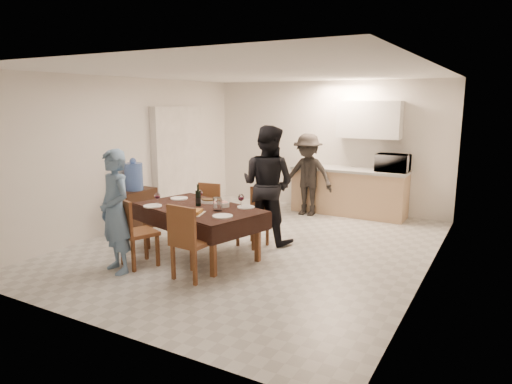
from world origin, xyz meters
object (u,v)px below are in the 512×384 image
Objects in this scene: savoury_tart at (188,212)px; person_far at (268,185)px; person_kitchen at (307,175)px; microwave at (393,163)px; wine_bottle at (198,195)px; person_near at (115,212)px; dining_table at (199,209)px; water_jug at (134,177)px; console at (135,210)px; water_pitcher at (217,204)px.

person_far is at bearing 72.53° from savoury_tart.
microwave is at bearing 16.58° from person_kitchen.
person_kitchen is (0.46, 2.92, -0.08)m from wine_bottle.
person_near is 0.87× the size of person_far.
dining_table is 1.27× the size of person_near.
savoury_tart is (0.10, -0.38, 0.06)m from dining_table.
microwave is (3.70, 2.87, 0.14)m from water_jug.
wine_bottle is at bearing 84.02° from person_near.
wine_bottle is (1.73, -0.50, -0.06)m from water_jug.
dining_table is 1.88m from water_jug.
console is at bearing 163.78° from wine_bottle.
wine_bottle reaches higher than water_pitcher.
wine_bottle is 0.47m from savoury_tart.
water_jug reaches higher than water_pitcher.
wine_bottle is 0.20× the size of person_kitchen.
person_kitchen reaches higher than savoury_tart.
dining_table is 1.90m from console.
savoury_tart is 0.69× the size of microwave.
person_far reaches higher than person_near.
water_jug is 1.15× the size of savoury_tart.
person_kitchen is (-0.14, 1.92, -0.13)m from person_far.
microwave is at bearing 64.43° from savoury_tart.
dining_table is 3.00m from person_kitchen.
person_kitchen is (0.31, 3.35, 0.05)m from savoury_tart.
water_jug is 0.25× the size of person_far.
person_kitchen is at bearing 47.82° from water_jug.
person_far reaches higher than console.
console is 1.28× the size of microwave.
microwave is at bearing 59.72° from wine_bottle.
wine_bottle reaches higher than dining_table.
person_far is (2.33, 0.50, 0.57)m from console.
savoury_tart is 0.25× the size of person_near.
savoury_tart is at bearing 64.43° from microwave.
water_jug is 4.68m from microwave.
wine_bottle is 1.73× the size of water_pitcher.
dining_table is 0.20m from wine_bottle.
savoury_tart reaches higher than dining_table.
dining_table reaches higher than console.
dining_table is 1.21m from person_far.
wine_bottle is at bearing 165.96° from water_pitcher.
console is at bearing 146.00° from person_near.
water_jug is 2.55× the size of water_pitcher.
savoury_tart is at bearing 64.33° from person_near.
person_kitchen reaches higher than dining_table.
person_near is (-0.55, -1.05, 0.12)m from dining_table.
savoury_tart is (1.88, -0.93, -0.19)m from water_jug.
savoury_tart is at bearing -70.77° from wine_bottle.
person_near reaches higher than microwave.
microwave reaches higher than water_jug.
savoury_tart is 4.23m from microwave.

